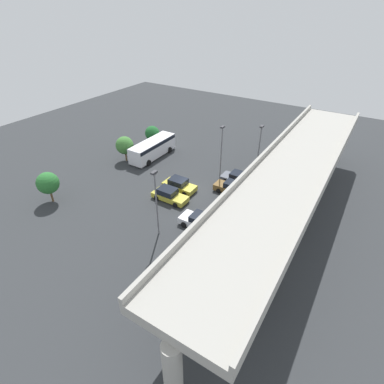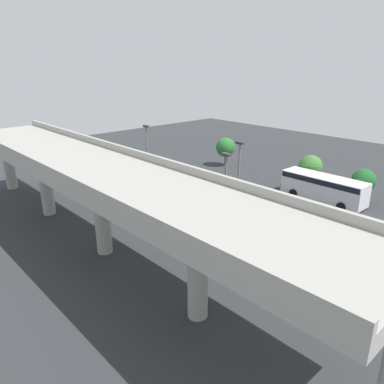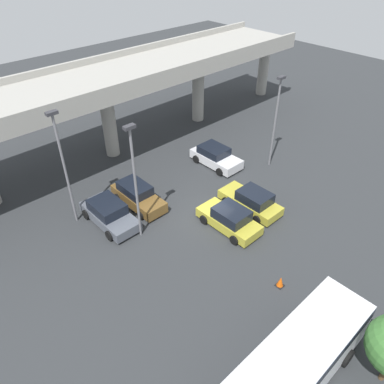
{
  "view_description": "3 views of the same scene",
  "coord_description": "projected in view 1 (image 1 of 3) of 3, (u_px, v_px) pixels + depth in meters",
  "views": [
    {
      "loc": [
        27.87,
        17.75,
        21.47
      ],
      "look_at": [
        1.64,
        1.27,
        1.37
      ],
      "focal_mm": 28.0,
      "sensor_mm": 36.0,
      "label": 1
    },
    {
      "loc": [
        -23.76,
        24.78,
        14.13
      ],
      "look_at": [
        2.07,
        1.01,
        1.77
      ],
      "focal_mm": 35.0,
      "sensor_mm": 36.0,
      "label": 2
    },
    {
      "loc": [
        -14.74,
        -13.95,
        17.04
      ],
      "look_at": [
        0.49,
        2.34,
        0.74
      ],
      "focal_mm": 35.0,
      "sensor_mm": 36.0,
      "label": 3
    }
  ],
  "objects": [
    {
      "name": "shuttle_bus",
      "position": [
        153.0,
        147.0,
        47.32
      ],
      "size": [
        8.85,
        2.82,
        2.72
      ],
      "color": "silver",
      "rests_on": "ground_plane"
    },
    {
      "name": "ground_plane",
      "position": [
        190.0,
        192.0,
        39.41
      ],
      "size": [
        90.13,
        90.13,
        0.0
      ],
      "primitive_type": "plane",
      "color": "#2D3033"
    },
    {
      "name": "parked_car_3",
      "position": [
        169.0,
        195.0,
        37.55
      ],
      "size": [
        2.13,
        4.66,
        1.57
      ],
      "rotation": [
        0.0,
        0.0,
        1.57
      ],
      "color": "gold",
      "rests_on": "ground_plane"
    },
    {
      "name": "highway_overpass",
      "position": [
        290.0,
        176.0,
        30.63
      ],
      "size": [
        43.24,
        7.13,
        7.58
      ],
      "color": "#9E9B93",
      "rests_on": "ground_plane"
    },
    {
      "name": "lamp_post_near_aisle",
      "position": [
        221.0,
        150.0,
        39.27
      ],
      "size": [
        0.7,
        0.35,
        7.99
      ],
      "color": "slate",
      "rests_on": "ground_plane"
    },
    {
      "name": "tree_front_left",
      "position": [
        152.0,
        133.0,
        50.1
      ],
      "size": [
        2.42,
        2.42,
        3.68
      ],
      "color": "brown",
      "rests_on": "ground_plane"
    },
    {
      "name": "traffic_cone",
      "position": [
        155.0,
        172.0,
        43.35
      ],
      "size": [
        0.44,
        0.44,
        0.7
      ],
      "color": "black",
      "rests_on": "ground_plane"
    },
    {
      "name": "parked_car_1",
      "position": [
        232.0,
        188.0,
        38.83
      ],
      "size": [
        2.03,
        4.61,
        1.63
      ],
      "rotation": [
        0.0,
        0.0,
        -1.57
      ],
      "color": "brown",
      "rests_on": "ground_plane"
    },
    {
      "name": "parked_car_2",
      "position": [
        179.0,
        185.0,
        39.55
      ],
      "size": [
        2.17,
        4.49,
        1.6
      ],
      "rotation": [
        0.0,
        0.0,
        1.57
      ],
      "color": "gold",
      "rests_on": "ground_plane"
    },
    {
      "name": "lamp_post_mid_lot",
      "position": [
        259.0,
        151.0,
        39.03
      ],
      "size": [
        0.7,
        0.35,
        8.16
      ],
      "color": "slate",
      "rests_on": "ground_plane"
    },
    {
      "name": "tree_front_centre",
      "position": [
        125.0,
        145.0,
        45.71
      ],
      "size": [
        2.72,
        2.72,
        3.94
      ],
      "color": "brown",
      "rests_on": "ground_plane"
    },
    {
      "name": "tree_front_right",
      "position": [
        48.0,
        183.0,
        36.23
      ],
      "size": [
        2.68,
        2.68,
        4.0
      ],
      "color": "brown",
      "rests_on": "ground_plane"
    },
    {
      "name": "parked_car_0",
      "position": [
        239.0,
        179.0,
        40.84
      ],
      "size": [
        2.26,
        4.76,
        1.62
      ],
      "rotation": [
        0.0,
        0.0,
        -1.57
      ],
      "color": "#515660",
      "rests_on": "ground_plane"
    },
    {
      "name": "lamp_post_by_overpass",
      "position": [
        156.0,
        199.0,
        30.06
      ],
      "size": [
        0.7,
        0.35,
        7.66
      ],
      "color": "slate",
      "rests_on": "ground_plane"
    },
    {
      "name": "parked_car_4",
      "position": [
        200.0,
        221.0,
        33.05
      ],
      "size": [
        2.26,
        4.49,
        1.58
      ],
      "rotation": [
        0.0,
        0.0,
        -1.57
      ],
      "color": "silver",
      "rests_on": "ground_plane"
    }
  ]
}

